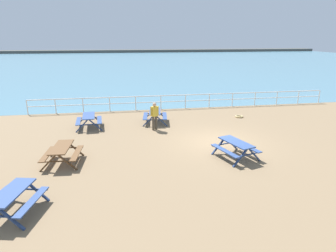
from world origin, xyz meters
TOP-DOWN VIEW (x-y plane):
  - ground_plane at (0.00, 0.00)m, footprint 30.00×24.00m
  - sea_band at (0.00, 52.75)m, footprint 142.00×90.00m
  - distant_shoreline at (0.00, 95.75)m, footprint 142.00×6.00m
  - seaward_railing at (-0.00, 7.75)m, footprint 23.07×0.07m
  - picnic_table_near_left at (-8.50, -5.11)m, footprint 1.88×2.10m
  - picnic_table_near_right at (-6.93, 3.83)m, footprint 1.63×1.88m
  - picnic_table_mid_centre at (0.06, -2.10)m, footprint 1.96×2.16m
  - picnic_table_far_left at (-2.83, 4.18)m, footprint 1.76×1.99m
  - picnic_table_far_right at (-7.64, -1.38)m, footprint 1.66×1.91m
  - visitor at (-3.05, 2.68)m, footprint 0.51×0.31m
  - rope_coil at (3.07, 4.53)m, footprint 0.55×0.55m

SIDE VIEW (x-z plane):
  - ground_plane at x=0.00m, z-range -0.20..0.00m
  - sea_band at x=0.00m, z-range 0.00..0.00m
  - distant_shoreline at x=0.00m, z-range -0.90..0.90m
  - rope_coil at x=3.07m, z-range 0.00..0.11m
  - picnic_table_near_left at x=-8.50m, z-range 0.19..0.98m
  - picnic_table_near_right at x=-6.93m, z-range 0.19..0.98m
  - picnic_table_mid_centre at x=0.06m, z-range 0.19..0.98m
  - picnic_table_far_left at x=-2.83m, z-range 0.19..0.98m
  - picnic_table_far_right at x=-7.64m, z-range 0.19..0.98m
  - seaward_railing at x=0.00m, z-range 0.21..1.29m
  - visitor at x=-3.05m, z-range 0.12..1.78m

